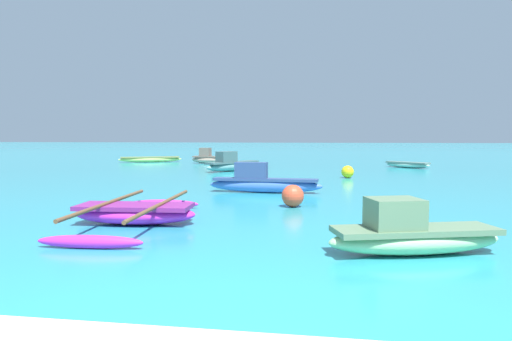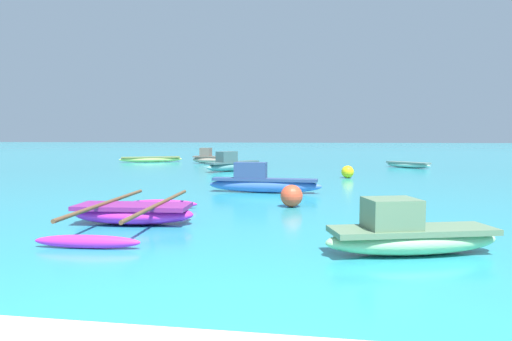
{
  "view_description": "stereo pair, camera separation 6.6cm",
  "coord_description": "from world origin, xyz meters",
  "px_view_note": "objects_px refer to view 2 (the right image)",
  "views": [
    {
      "loc": [
        0.73,
        -2.41,
        1.64
      ],
      "look_at": [
        -2.16,
        16.05,
        0.25
      ],
      "focal_mm": 32.0,
      "sensor_mm": 36.0,
      "label": 1
    },
    {
      "loc": [
        0.79,
        -2.4,
        1.64
      ],
      "look_at": [
        -2.16,
        16.05,
        0.25
      ],
      "focal_mm": 32.0,
      "sensor_mm": 36.0,
      "label": 2
    }
  ],
  "objects_px": {
    "moored_boat_5": "(262,182)",
    "mooring_buoy_2": "(292,196)",
    "mooring_buoy_1": "(348,172)",
    "moored_boat_3": "(232,164)",
    "moored_boat_6": "(151,159)",
    "moored_boat_4": "(408,234)",
    "moored_boat_0": "(209,158)",
    "moored_boat_1": "(408,164)",
    "moored_boat_2": "(133,213)"
  },
  "relations": [
    {
      "from": "moored_boat_5",
      "to": "mooring_buoy_2",
      "type": "bearing_deg",
      "value": -65.08
    },
    {
      "from": "mooring_buoy_1",
      "to": "moored_boat_3",
      "type": "bearing_deg",
      "value": 152.04
    },
    {
      "from": "mooring_buoy_2",
      "to": "moored_boat_6",
      "type": "bearing_deg",
      "value": 121.22
    },
    {
      "from": "moored_boat_4",
      "to": "mooring_buoy_1",
      "type": "height_order",
      "value": "moored_boat_4"
    },
    {
      "from": "moored_boat_0",
      "to": "mooring_buoy_2",
      "type": "height_order",
      "value": "moored_boat_0"
    },
    {
      "from": "moored_boat_5",
      "to": "mooring_buoy_2",
      "type": "xyz_separation_m",
      "value": [
        1.08,
        -2.58,
        -0.05
      ]
    },
    {
      "from": "moored_boat_3",
      "to": "moored_boat_6",
      "type": "xyz_separation_m",
      "value": [
        -6.73,
        6.59,
        -0.13
      ]
    },
    {
      "from": "moored_boat_0",
      "to": "mooring_buoy_2",
      "type": "distance_m",
      "value": 17.63
    },
    {
      "from": "moored_boat_4",
      "to": "moored_boat_5",
      "type": "bearing_deg",
      "value": 98.18
    },
    {
      "from": "moored_boat_1",
      "to": "moored_boat_6",
      "type": "relative_size",
      "value": 0.59
    },
    {
      "from": "moored_boat_2",
      "to": "moored_boat_6",
      "type": "distance_m",
      "value": 21.21
    },
    {
      "from": "moored_boat_1",
      "to": "moored_boat_5",
      "type": "distance_m",
      "value": 13.19
    },
    {
      "from": "moored_boat_1",
      "to": "mooring_buoy_2",
      "type": "height_order",
      "value": "mooring_buoy_2"
    },
    {
      "from": "moored_boat_2",
      "to": "moored_boat_4",
      "type": "bearing_deg",
      "value": -21.38
    },
    {
      "from": "moored_boat_2",
      "to": "mooring_buoy_1",
      "type": "xyz_separation_m",
      "value": [
        4.38,
        10.36,
        0.04
      ]
    },
    {
      "from": "moored_boat_0",
      "to": "mooring_buoy_1",
      "type": "distance_m",
      "value": 11.73
    },
    {
      "from": "moored_boat_4",
      "to": "moored_boat_6",
      "type": "distance_m",
      "value": 24.62
    },
    {
      "from": "moored_boat_3",
      "to": "moored_boat_4",
      "type": "bearing_deg",
      "value": -126.0
    },
    {
      "from": "moored_boat_4",
      "to": "moored_boat_0",
      "type": "bearing_deg",
      "value": 95.6
    },
    {
      "from": "moored_boat_4",
      "to": "mooring_buoy_2",
      "type": "distance_m",
      "value": 4.48
    },
    {
      "from": "moored_boat_1",
      "to": "mooring_buoy_2",
      "type": "distance_m",
      "value": 15.14
    },
    {
      "from": "moored_boat_2",
      "to": "moored_boat_4",
      "type": "relative_size",
      "value": 1.58
    },
    {
      "from": "moored_boat_4",
      "to": "mooring_buoy_1",
      "type": "xyz_separation_m",
      "value": [
        -0.37,
        11.85,
        -0.03
      ]
    },
    {
      "from": "moored_boat_0",
      "to": "moored_boat_3",
      "type": "height_order",
      "value": "moored_boat_0"
    },
    {
      "from": "moored_boat_4",
      "to": "mooring_buoy_2",
      "type": "xyz_separation_m",
      "value": [
        -1.96,
        4.02,
        -0.02
      ]
    },
    {
      "from": "mooring_buoy_2",
      "to": "moored_boat_0",
      "type": "bearing_deg",
      "value": 111.15
    },
    {
      "from": "moored_boat_3",
      "to": "mooring_buoy_1",
      "type": "distance_m",
      "value": 6.01
    },
    {
      "from": "moored_boat_2",
      "to": "mooring_buoy_2",
      "type": "relative_size",
      "value": 7.84
    },
    {
      "from": "moored_boat_4",
      "to": "mooring_buoy_2",
      "type": "bearing_deg",
      "value": 99.47
    },
    {
      "from": "moored_boat_1",
      "to": "moored_boat_3",
      "type": "bearing_deg",
      "value": -114.78
    },
    {
      "from": "moored_boat_1",
      "to": "mooring_buoy_1",
      "type": "distance_m",
      "value": 7.3
    },
    {
      "from": "moored_boat_2",
      "to": "moored_boat_6",
      "type": "height_order",
      "value": "moored_boat_2"
    },
    {
      "from": "moored_boat_3",
      "to": "mooring_buoy_2",
      "type": "xyz_separation_m",
      "value": [
        3.71,
        -10.64,
        -0.07
      ]
    },
    {
      "from": "mooring_buoy_2",
      "to": "moored_boat_5",
      "type": "bearing_deg",
      "value": 112.66
    },
    {
      "from": "moored_boat_3",
      "to": "moored_boat_4",
      "type": "height_order",
      "value": "moored_boat_3"
    },
    {
      "from": "moored_boat_5",
      "to": "moored_boat_6",
      "type": "height_order",
      "value": "moored_boat_5"
    },
    {
      "from": "moored_boat_0",
      "to": "moored_boat_2",
      "type": "xyz_separation_m",
      "value": [
        3.58,
        -18.98,
        -0.14
      ]
    },
    {
      "from": "mooring_buoy_1",
      "to": "moored_boat_5",
      "type": "bearing_deg",
      "value": -116.99
    },
    {
      "from": "moored_boat_0",
      "to": "moored_boat_6",
      "type": "height_order",
      "value": "moored_boat_0"
    },
    {
      "from": "moored_boat_2",
      "to": "moored_boat_3",
      "type": "relative_size",
      "value": 1.3
    },
    {
      "from": "moored_boat_5",
      "to": "moored_boat_2",
      "type": "bearing_deg",
      "value": -106.16
    },
    {
      "from": "moored_boat_3",
      "to": "moored_boat_0",
      "type": "bearing_deg",
      "value": 57.39
    },
    {
      "from": "moored_boat_0",
      "to": "moored_boat_2",
      "type": "height_order",
      "value": "moored_boat_0"
    },
    {
      "from": "moored_boat_5",
      "to": "moored_boat_3",
      "type": "bearing_deg",
      "value": 110.36
    },
    {
      "from": "moored_boat_6",
      "to": "moored_boat_4",
      "type": "bearing_deg",
      "value": -83.67
    },
    {
      "from": "moored_boat_4",
      "to": "mooring_buoy_1",
      "type": "relative_size",
      "value": 5.27
    },
    {
      "from": "moored_boat_2",
      "to": "moored_boat_6",
      "type": "bearing_deg",
      "value": 107.2
    },
    {
      "from": "moored_boat_3",
      "to": "moored_boat_4",
      "type": "xyz_separation_m",
      "value": [
        5.68,
        -14.67,
        -0.05
      ]
    },
    {
      "from": "moored_boat_5",
      "to": "moored_boat_1",
      "type": "bearing_deg",
      "value": 64.98
    },
    {
      "from": "moored_boat_4",
      "to": "moored_boat_5",
      "type": "height_order",
      "value": "moored_boat_5"
    }
  ]
}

